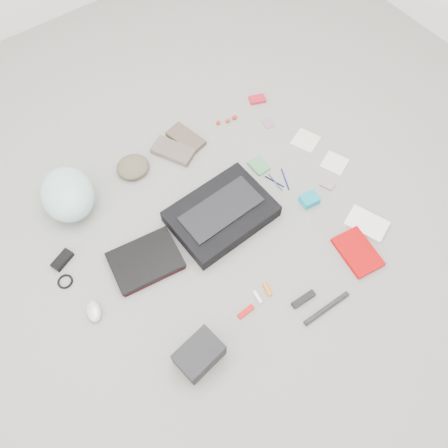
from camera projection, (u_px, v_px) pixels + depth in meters
ground_plane at (224, 229)px, 2.20m from camera, size 4.00×4.00×0.00m
messenger_bag at (221, 214)px, 2.19m from camera, size 0.51×0.37×0.08m
bag_flap at (221, 209)px, 2.15m from camera, size 0.41×0.20×0.01m
laptop_sleeve at (146, 262)px, 2.10m from camera, size 0.35×0.28×0.02m
laptop at (145, 260)px, 2.08m from camera, size 0.36×0.28×0.02m
bike_helmet at (68, 194)px, 2.18m from camera, size 0.32×0.37×0.20m
beanie at (133, 167)px, 2.35m from camera, size 0.19×0.18×0.06m
mitten_left at (173, 151)px, 2.41m from camera, size 0.21×0.26×0.03m
mitten_right at (186, 138)px, 2.46m from camera, size 0.15×0.24×0.03m
power_brick at (62, 260)px, 2.10m from camera, size 0.12×0.09×0.03m
cable_coil at (65, 281)px, 2.06m from camera, size 0.08×0.08×0.01m
mouse at (94, 311)px, 1.98m from camera, size 0.09×0.12×0.04m
camera_bag at (199, 355)px, 1.84m from camera, size 0.21×0.16×0.13m
multitool at (246, 312)px, 1.99m from camera, size 0.09×0.03×0.01m
toiletry_tube_white at (258, 297)px, 2.02m from camera, size 0.03×0.07×0.02m
toiletry_tube_orange at (267, 289)px, 2.04m from camera, size 0.03×0.07×0.02m
u_lock at (303, 299)px, 2.01m from camera, size 0.12×0.04×0.02m
bike_pump at (327, 308)px, 1.99m from camera, size 0.26×0.03×0.02m
book_red at (357, 252)px, 2.13m from camera, size 0.19×0.26×0.02m
book_white at (367, 224)px, 2.20m from camera, size 0.20×0.23×0.02m
notepad at (259, 166)px, 2.38m from camera, size 0.08×0.11×0.01m
pen_blue at (275, 182)px, 2.33m from camera, size 0.02×0.13×0.01m
pen_black at (274, 182)px, 2.33m from camera, size 0.04×0.12×0.01m
pen_navy at (285, 179)px, 2.34m from camera, size 0.06×0.13×0.01m
accordion_wallet at (309, 200)px, 2.26m from camera, size 0.10×0.09×0.04m
card_deck at (327, 185)px, 2.32m from camera, size 0.07×0.08×0.01m
napkin_top at (306, 140)px, 2.47m from camera, size 0.17×0.17×0.01m
napkin_bottom at (335, 163)px, 2.39m from camera, size 0.16×0.16×0.01m
lollipop_a at (218, 123)px, 2.52m from camera, size 0.03×0.03×0.02m
lollipop_b at (228, 121)px, 2.53m from camera, size 0.03×0.03×0.03m
lollipop_c at (234, 117)px, 2.54m from camera, size 0.03×0.03×0.03m
altoids_tin at (257, 99)px, 2.61m from camera, size 0.11×0.09×0.02m
stamp_sheet at (268, 123)px, 2.53m from camera, size 0.07×0.08×0.00m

